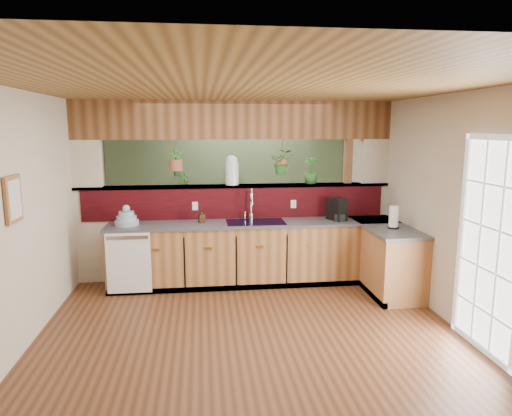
{
  "coord_description": "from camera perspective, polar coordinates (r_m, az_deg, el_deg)",
  "views": [
    {
      "loc": [
        -0.5,
        -5.3,
        2.22
      ],
      "look_at": [
        0.22,
        0.7,
        1.15
      ],
      "focal_mm": 32.0,
      "sensor_mm": 36.0,
      "label": 1
    }
  ],
  "objects": [
    {
      "name": "wall_right",
      "position": [
        6.07,
        20.71,
        0.66
      ],
      "size": [
        0.02,
        7.0,
        2.6
      ],
      "primitive_type": "cube",
      "color": "beige",
      "rests_on": "ground"
    },
    {
      "name": "coffee_maker",
      "position": [
        6.66,
        10.1,
        -0.24
      ],
      "size": [
        0.17,
        0.29,
        0.32
      ],
      "rotation": [
        0.0,
        0.0,
        0.38
      ],
      "color": "black",
      "rests_on": "countertop"
    },
    {
      "name": "glass_jar",
      "position": [
        6.7,
        -3.03,
        4.76
      ],
      "size": [
        0.19,
        0.19,
        0.43
      ],
      "color": "silver",
      "rests_on": "pass_through_ledge"
    },
    {
      "name": "shelving_console",
      "position": [
        8.73,
        -6.02,
        -1.39
      ],
      "size": [
        1.54,
        0.53,
        1.01
      ],
      "primitive_type": "cube",
      "rotation": [
        0.0,
        0.0,
        0.08
      ],
      "color": "black",
      "rests_on": "ground"
    },
    {
      "name": "dish_stack",
      "position": [
        6.47,
        -15.86,
        -1.32
      ],
      "size": [
        0.32,
        0.32,
        0.28
      ],
      "color": "#94A5BF",
      "rests_on": "countertop"
    },
    {
      "name": "header_beam",
      "position": [
        6.67,
        -2.61,
        10.92
      ],
      "size": [
        4.6,
        0.15,
        0.55
      ],
      "primitive_type": "cube",
      "color": "brown",
      "rests_on": "ground"
    },
    {
      "name": "paper_towel",
      "position": [
        6.31,
        16.83,
        -1.15
      ],
      "size": [
        0.15,
        0.15,
        0.32
      ],
      "color": "black",
      "rests_on": "countertop"
    },
    {
      "name": "french_door",
      "position": [
        5.01,
        27.07,
        -4.6
      ],
      "size": [
        0.06,
        1.02,
        2.16
      ],
      "primitive_type": "cube",
      "color": "white",
      "rests_on": "ground"
    },
    {
      "name": "sage_backwall",
      "position": [
        8.85,
        -3.59,
        4.04
      ],
      "size": [
        4.55,
        0.02,
        2.55
      ],
      "primitive_type": "cube",
      "color": "#57714D",
      "rests_on": "ground"
    },
    {
      "name": "pass_through_ledge",
      "position": [
        6.73,
        -2.55,
        2.76
      ],
      "size": [
        4.6,
        0.21,
        0.04
      ],
      "primitive_type": "cube",
      "color": "brown",
      "rests_on": "ground"
    },
    {
      "name": "ceiling",
      "position": [
        5.34,
        -1.53,
        14.11
      ],
      "size": [
        4.6,
        7.0,
        0.01
      ],
      "primitive_type": "cube",
      "color": "brown",
      "rests_on": "ground"
    },
    {
      "name": "ledge_plant_right",
      "position": [
        6.88,
        6.88,
        4.7
      ],
      "size": [
        0.28,
        0.28,
        0.4
      ],
      "primitive_type": "imported",
      "rotation": [
        0.0,
        0.0,
        -0.32
      ],
      "color": "#285D20",
      "rests_on": "pass_through_ledge"
    },
    {
      "name": "navy_sink",
      "position": [
        6.48,
        -0.05,
        -2.44
      ],
      "size": [
        0.82,
        0.5,
        0.18
      ],
      "color": "black",
      "rests_on": "countertop"
    },
    {
      "name": "hanging_plant_b",
      "position": [
        6.77,
        3.3,
        7.12
      ],
      "size": [
        0.39,
        0.35,
        0.48
      ],
      "color": "brown",
      "rests_on": "header_beam"
    },
    {
      "name": "framed_print",
      "position": [
        4.89,
        -28.06,
        0.97
      ],
      "size": [
        0.04,
        0.35,
        0.45
      ],
      "color": "#925D32",
      "rests_on": "wall_left"
    },
    {
      "name": "faucet",
      "position": [
        6.56,
        -0.63,
        0.63
      ],
      "size": [
        0.2,
        0.2,
        0.46
      ],
      "color": "#B7B7B2",
      "rests_on": "countertop"
    },
    {
      "name": "wall_front",
      "position": [
        2.09,
        8.0,
        -16.24
      ],
      "size": [
        4.6,
        0.02,
        2.6
      ],
      "primitive_type": "cube",
      "color": "beige",
      "rests_on": "ground"
    },
    {
      "name": "countertop",
      "position": [
        6.56,
        5.18,
        -5.68
      ],
      "size": [
        4.14,
        1.52,
        0.9
      ],
      "color": "#925D32",
      "rests_on": "ground"
    },
    {
      "name": "soap_dispenser",
      "position": [
        6.44,
        -6.82,
        -1.04
      ],
      "size": [
        0.1,
        0.1,
        0.18
      ],
      "primitive_type": "imported",
      "rotation": [
        0.0,
        0.0,
        0.25
      ],
      "color": "#392614",
      "rests_on": "countertop"
    },
    {
      "name": "ground",
      "position": [
        5.77,
        -1.4,
        -12.59
      ],
      "size": [
        4.6,
        7.0,
        0.01
      ],
      "primitive_type": "cube",
      "color": "#542E1A",
      "rests_on": "ground"
    },
    {
      "name": "pass_through_partition",
      "position": [
        6.75,
        -2.29,
        1.26
      ],
      "size": [
        4.6,
        0.21,
        2.6
      ],
      "color": "beige",
      "rests_on": "ground"
    },
    {
      "name": "floor_plant",
      "position": [
        8.15,
        0.09,
        -3.21
      ],
      "size": [
        0.76,
        0.7,
        0.71
      ],
      "primitive_type": "imported",
      "rotation": [
        0.0,
        0.0,
        0.27
      ],
      "color": "#285D20",
      "rests_on": "ground"
    },
    {
      "name": "wall_left",
      "position": [
        5.68,
        -25.25,
        -0.26
      ],
      "size": [
        0.02,
        7.0,
        2.6
      ],
      "primitive_type": "cube",
      "color": "beige",
      "rests_on": "ground"
    },
    {
      "name": "shelf_plant_b",
      "position": [
        8.63,
        -2.82,
        3.59
      ],
      "size": [
        0.34,
        0.34,
        0.5
      ],
      "primitive_type": "imported",
      "rotation": [
        0.0,
        0.0,
        0.27
      ],
      "color": "#285D20",
      "rests_on": "shelving_console"
    },
    {
      "name": "shelf_plant_a",
      "position": [
        8.62,
        -8.89,
        3.13
      ],
      "size": [
        0.24,
        0.2,
        0.39
      ],
      "primitive_type": "imported",
      "rotation": [
        0.0,
        0.0,
        -0.3
      ],
      "color": "#285D20",
      "rests_on": "shelving_console"
    },
    {
      "name": "dishwasher",
      "position": [
        6.3,
        -15.63,
        -6.61
      ],
      "size": [
        0.58,
        0.03,
        0.82
      ],
      "color": "white",
      "rests_on": "ground"
    },
    {
      "name": "hanging_plant_a",
      "position": [
        6.68,
        -10.03,
        6.7
      ],
      "size": [
        0.24,
        0.19,
        0.52
      ],
      "color": "brown",
      "rests_on": "header_beam"
    },
    {
      "name": "wall_back",
      "position": [
        8.87,
        -3.6,
        4.06
      ],
      "size": [
        4.6,
        0.02,
        2.6
      ],
      "primitive_type": "cube",
      "color": "beige",
      "rests_on": "ground"
    }
  ]
}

